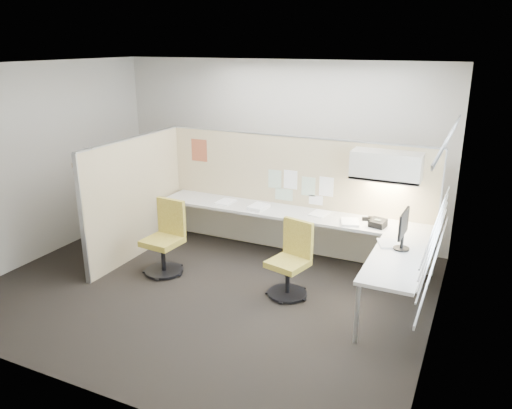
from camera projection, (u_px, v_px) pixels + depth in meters
The scene contains 26 objects.
floor at pixel (210, 287), 6.53m from camera, with size 5.50×4.50×0.01m, color black.
ceiling at pixel (202, 64), 5.66m from camera, with size 5.50×4.50×0.01m, color white.
wall_back at pixel (277, 149), 8.03m from camera, with size 5.50×0.02×2.80m, color beige.
wall_front at pixel (69, 250), 4.16m from camera, with size 5.50×0.02×2.80m, color beige.
wall_left at pixel (42, 162), 7.20m from camera, with size 0.02×4.50×2.80m, color beige.
wall_right at pixel (444, 215), 4.99m from camera, with size 0.02×4.50×2.80m, color beige.
window_pane at pixel (443, 201), 4.95m from camera, with size 0.01×2.80×1.30m, color #AABBC6.
partition_back at pixel (294, 195), 7.41m from camera, with size 4.10×0.06×1.75m, color beige.
partition_left at pixel (136, 198), 7.29m from camera, with size 0.06×2.20×1.75m, color beige.
desk at pixel (307, 227), 6.94m from camera, with size 4.00×2.07×0.73m.
overhead_bin at pixel (386, 166), 6.49m from camera, with size 0.90×0.36×0.38m, color beige.
task_light_strip at pixel (385, 182), 6.56m from camera, with size 0.60×0.06×0.02m, color #FFEABF.
pinned_papers at pixel (299, 186), 7.30m from camera, with size 1.01×0.00×0.47m.
poster at pixel (199, 150), 7.86m from camera, with size 0.28×0.00×0.35m, color #F9571F.
chair_left at pixel (166, 240), 6.83m from camera, with size 0.53×0.53×1.00m.
chair_right at pixel (291, 262), 6.22m from camera, with size 0.53×0.55×0.94m.
monitor at pixel (403, 228), 5.76m from camera, with size 0.19×0.45×0.47m.
phone at pixel (377, 223), 6.55m from camera, with size 0.25×0.23×0.12m.
stapler at pixel (367, 219), 6.78m from camera, with size 0.14×0.04×0.05m, color black.
tape_dispenser at pixel (372, 219), 6.77m from camera, with size 0.10×0.06×0.06m, color black.
coat_hook at pixel (85, 175), 6.41m from camera, with size 0.18×0.45×1.36m.
paper_stack_0 at pixel (226, 202), 7.55m from camera, with size 0.23×0.30×0.02m, color white.
paper_stack_1 at pixel (259, 207), 7.27m from camera, with size 0.23×0.30×0.05m, color white.
paper_stack_2 at pixel (320, 214), 7.05m from camera, with size 0.23×0.30×0.01m, color white.
paper_stack_3 at pixel (350, 222), 6.69m from camera, with size 0.23×0.30×0.03m, color white.
paper_stack_4 at pixel (388, 243), 6.01m from camera, with size 0.23×0.30×0.02m, color white.
Camera 1 is at (3.04, -5.06, 3.05)m, focal length 35.00 mm.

